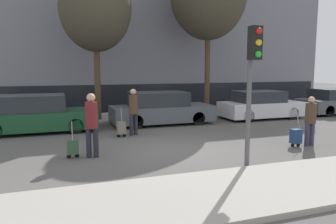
{
  "coord_description": "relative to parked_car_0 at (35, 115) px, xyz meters",
  "views": [
    {
      "loc": [
        -3.36,
        -9.27,
        2.53
      ],
      "look_at": [
        0.51,
        1.8,
        0.95
      ],
      "focal_mm": 35.0,
      "sensor_mm": 36.0,
      "label": 1
    }
  ],
  "objects": [
    {
      "name": "trolley_left",
      "position": [
        1.16,
        -4.38,
        -0.37
      ],
      "size": [
        0.34,
        0.29,
        1.06
      ],
      "color": "#335138",
      "rests_on": "ground_plane"
    },
    {
      "name": "pedestrian_center",
      "position": [
        3.53,
        -1.82,
        0.32
      ],
      "size": [
        0.34,
        0.34,
        1.76
      ],
      "rotation": [
        0.0,
        0.0,
        0.38
      ],
      "color": "#23232D",
      "rests_on": "ground_plane"
    },
    {
      "name": "pedestrian_right",
      "position": [
        8.57,
        -5.39,
        0.23
      ],
      "size": [
        0.35,
        0.34,
        1.62
      ],
      "rotation": [
        0.0,
        0.0,
        0.01
      ],
      "color": "#383347",
      "rests_on": "ground_plane"
    },
    {
      "name": "parked_car_3",
      "position": [
        15.46,
        0.2,
        -0.03
      ],
      "size": [
        4.16,
        1.83,
        1.4
      ],
      "color": "#4C5156",
      "rests_on": "ground_plane"
    },
    {
      "name": "pedestrian_left",
      "position": [
        1.7,
        -4.5,
        0.36
      ],
      "size": [
        0.34,
        0.34,
        1.83
      ],
      "rotation": [
        0.0,
        0.0,
        -0.24
      ],
      "color": "#23232D",
      "rests_on": "ground_plane"
    },
    {
      "name": "parked_car_2",
      "position": [
        10.52,
        0.09,
        -0.04
      ],
      "size": [
        4.12,
        1.78,
        1.39
      ],
      "color": "silver",
      "rests_on": "ground_plane"
    },
    {
      "name": "building_facade",
      "position": [
        4.09,
        6.28,
        4.06
      ],
      "size": [
        28.0,
        3.25,
        9.53
      ],
      "color": "slate",
      "rests_on": "ground_plane"
    },
    {
      "name": "trolley_center",
      "position": [
        3.02,
        -2.02,
        -0.34
      ],
      "size": [
        0.34,
        0.29,
        1.11
      ],
      "color": "slate",
      "rests_on": "ground_plane"
    },
    {
      "name": "trolley_right",
      "position": [
        8.02,
        -5.4,
        -0.34
      ],
      "size": [
        0.34,
        0.29,
        1.12
      ],
      "color": "navy",
      "rests_on": "ground_plane"
    },
    {
      "name": "parked_car_1",
      "position": [
        5.28,
        0.21,
        -0.01
      ],
      "size": [
        4.57,
        1.89,
        1.46
      ],
      "color": "#4C5156",
      "rests_on": "ground_plane"
    },
    {
      "name": "sidewalk_near",
      "position": [
        4.09,
        -8.26,
        -0.63
      ],
      "size": [
        28.0,
        2.5,
        0.12
      ],
      "color": "#A39E93",
      "rests_on": "ground_plane"
    },
    {
      "name": "parked_car_0",
      "position": [
        0.0,
        0.0,
        0.0
      ],
      "size": [
        4.58,
        1.85,
        1.48
      ],
      "color": "#194728",
      "rests_on": "ground_plane"
    },
    {
      "name": "traffic_light",
      "position": [
        5.33,
        -6.88,
        1.83
      ],
      "size": [
        0.28,
        0.47,
        3.52
      ],
      "color": "#515154",
      "rests_on": "ground_plane"
    },
    {
      "name": "sidewalk_far",
      "position": [
        4.09,
        2.49,
        -0.63
      ],
      "size": [
        28.0,
        3.0,
        0.12
      ],
      "color": "#A39E93",
      "rests_on": "ground_plane"
    },
    {
      "name": "ground_plane",
      "position": [
        4.09,
        -4.51,
        -0.69
      ],
      "size": [
        80.0,
        80.0,
        0.0
      ],
      "primitive_type": "plane",
      "color": "#565451"
    },
    {
      "name": "bare_tree_near_crossing",
      "position": [
        2.68,
        1.76,
        4.55
      ],
      "size": [
        3.28,
        3.28,
        7.14
      ],
      "color": "#4C3826",
      "rests_on": "sidewalk_far"
    }
  ]
}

